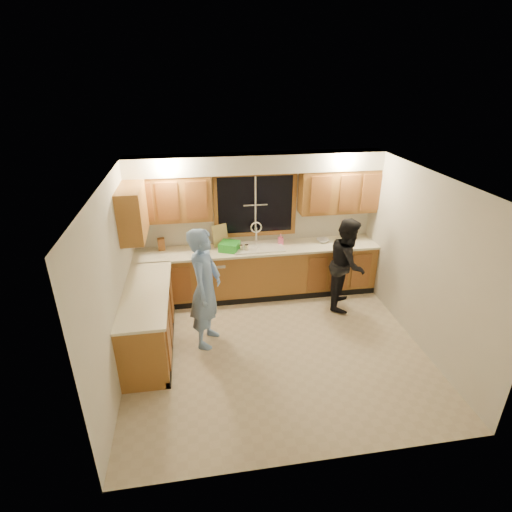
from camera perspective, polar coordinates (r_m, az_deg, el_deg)
The scene contains 26 objects.
floor at distance 6.01m, azimuth 2.82°, elevation -13.00°, with size 4.20×4.20×0.00m, color #C3B296.
ceiling at distance 4.90m, azimuth 3.44°, elevation 10.78°, with size 4.20×4.20×0.00m, color white.
wall_back at distance 7.05m, azimuth -0.11°, elevation 4.64°, with size 4.20×4.20×0.00m, color silver.
wall_left at distance 5.34m, azimuth -19.56°, elevation -3.85°, with size 3.80×3.80×0.00m, color silver.
wall_right at distance 6.10m, azimuth 22.76°, elevation -0.74°, with size 3.80×3.80×0.00m, color silver.
base_cabinets_back at distance 7.11m, azimuth 0.28°, elevation -2.33°, with size 4.20×0.60×0.88m, color #A36A2F.
base_cabinets_left at distance 6.00m, azimuth -15.10°, elevation -8.90°, with size 0.60×1.90×0.88m, color #A36A2F.
countertop_back at distance 6.89m, azimuth 0.31°, elevation 1.02°, with size 4.20×0.63×0.04m, color #F0E7CA.
countertop_left at distance 5.76m, azimuth -15.46°, elevation -5.08°, with size 0.63×1.90×0.04m, color #F0E7CA.
upper_cabinets_left at distance 6.65m, azimuth -12.22°, elevation 8.03°, with size 1.35×0.33×0.75m, color #A36A2F.
upper_cabinets_right at distance 7.08m, azimuth 11.72°, elevation 9.09°, with size 1.35×0.33×0.75m, color #A36A2F.
upper_cabinets_return at distance 6.11m, azimuth -17.21°, elevation 6.00°, with size 0.33×0.90×0.75m, color #A36A2F.
soffit at distance 6.58m, azimuth 0.13°, elevation 13.14°, with size 4.20×0.35×0.30m, color silver.
window_frame at distance 6.93m, azimuth -0.10°, elevation 7.33°, with size 1.44×0.03×1.14m.
sink at distance 6.93m, azimuth 0.28°, elevation 0.81°, with size 0.86×0.52×0.57m.
dishwasher at distance 7.04m, azimuth -6.56°, elevation -3.07°, with size 0.60×0.56×0.82m, color white.
stove at distance 5.53m, azimuth -15.60°, elevation -12.07°, with size 0.58×0.75×0.90m, color white.
man at distance 5.70m, azimuth -7.25°, elevation -4.62°, with size 0.66×0.43×1.81m, color #769EDF.
woman at distance 6.80m, azimuth 12.89°, elevation -1.07°, with size 0.76×0.59×1.57m, color black.
knife_block at distance 6.96m, azimuth -13.37°, elevation 1.65°, with size 0.11×0.10×0.21m, color #9A5B2A.
cutting_board at distance 6.94m, azimuth -5.14°, elevation 2.96°, with size 0.28×0.02×0.38m, color tan.
dish_crate at distance 6.78m, azimuth -3.82°, elevation 1.39°, with size 0.31×0.29×0.15m, color green.
soap_bottle at distance 7.01m, azimuth 3.54°, elevation 2.40°, with size 0.09×0.09×0.19m, color #F15C90.
bowl at distance 7.23m, azimuth 9.51°, elevation 2.21°, with size 0.22×0.22×0.05m, color silver.
can_left at distance 6.76m, azimuth -2.16°, elevation 1.16°, with size 0.06×0.06×0.11m, color #C4B697.
can_right at distance 6.72m, azimuth -1.36°, elevation 1.12°, with size 0.07×0.07×0.13m, color #C4B697.
Camera 1 is at (-1.04, -4.63, 3.69)m, focal length 28.00 mm.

